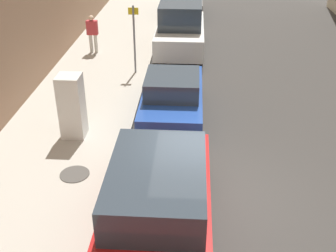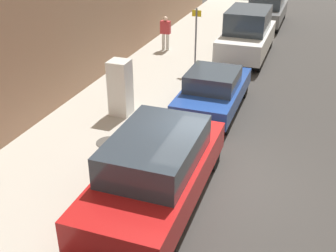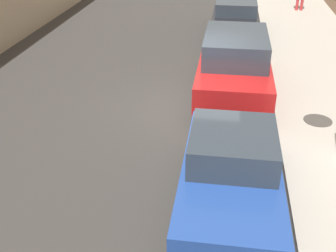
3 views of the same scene
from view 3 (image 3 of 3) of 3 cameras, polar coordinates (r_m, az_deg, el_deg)
ground_plane at (r=11.49m, az=3.32°, el=2.34°), size 80.00×80.00×0.00m
manhole_cover at (r=11.17m, az=19.62°, el=0.71°), size 0.70×0.70×0.02m
parked_sedan_dark at (r=18.03m, az=9.11°, el=14.27°), size 1.87×4.68×1.38m
parked_suv_red at (r=12.34m, az=8.99°, el=8.47°), size 1.98×4.82×1.75m
parked_hatchback_blue at (r=7.75m, az=8.56°, el=-5.88°), size 1.75×4.04×1.43m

